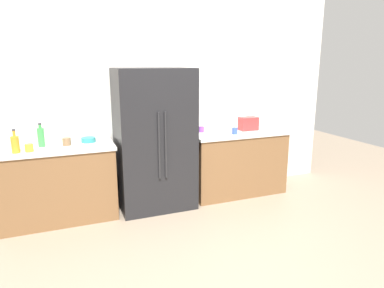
# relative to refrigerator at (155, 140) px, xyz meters

# --- Properties ---
(ground_plane) EXTENTS (10.80, 10.80, 0.00)m
(ground_plane) POSITION_rel_refrigerator_xyz_m (0.12, -1.59, -0.88)
(ground_plane) COLOR gray
(kitchen_back_panel) EXTENTS (5.40, 0.10, 3.02)m
(kitchen_back_panel) POSITION_rel_refrigerator_xyz_m (0.12, 0.40, 0.63)
(kitchen_back_panel) COLOR silver
(kitchen_back_panel) RESTS_ON ground_plane
(counter_left) EXTENTS (1.33, 0.63, 0.90)m
(counter_left) POSITION_rel_refrigerator_xyz_m (-1.18, 0.04, -0.43)
(counter_left) COLOR brown
(counter_left) RESTS_ON ground_plane
(counter_right) EXTENTS (1.36, 0.63, 0.90)m
(counter_right) POSITION_rel_refrigerator_xyz_m (1.20, 0.04, -0.43)
(counter_right) COLOR brown
(counter_right) RESTS_ON ground_plane
(refrigerator) EXTENTS (0.94, 0.68, 1.77)m
(refrigerator) POSITION_rel_refrigerator_xyz_m (0.00, 0.00, 0.00)
(refrigerator) COLOR black
(refrigerator) RESTS_ON ground_plane
(toaster) EXTENTS (0.26, 0.16, 0.19)m
(toaster) POSITION_rel_refrigerator_xyz_m (1.39, 0.06, 0.10)
(toaster) COLOR red
(toaster) RESTS_ON counter_right
(bottle_a) EXTENTS (0.08, 0.08, 0.26)m
(bottle_a) POSITION_rel_refrigerator_xyz_m (-1.55, -0.13, 0.11)
(bottle_a) COLOR orange
(bottle_a) RESTS_ON counter_left
(bottle_b) EXTENTS (0.08, 0.08, 0.27)m
(bottle_b) POSITION_rel_refrigerator_xyz_m (-1.31, 0.08, 0.13)
(bottle_b) COLOR green
(bottle_b) RESTS_ON counter_left
(cup_a) EXTENTS (0.09, 0.09, 0.08)m
(cup_a) POSITION_rel_refrigerator_xyz_m (-1.43, -0.12, 0.05)
(cup_a) COLOR yellow
(cup_a) RESTS_ON counter_left
(cup_b) EXTENTS (0.08, 0.08, 0.08)m
(cup_b) POSITION_rel_refrigerator_xyz_m (0.72, 0.18, 0.05)
(cup_b) COLOR purple
(cup_b) RESTS_ON counter_right
(cup_c) EXTENTS (0.10, 0.10, 0.09)m
(cup_c) POSITION_rel_refrigerator_xyz_m (-1.04, 0.04, 0.06)
(cup_c) COLOR brown
(cup_c) RESTS_ON counter_left
(cup_d) EXTENTS (0.08, 0.08, 0.09)m
(cup_d) POSITION_rel_refrigerator_xyz_m (1.08, -0.11, 0.06)
(cup_d) COLOR blue
(cup_d) RESTS_ON counter_right
(bowl_a) EXTENTS (0.17, 0.17, 0.06)m
(bowl_a) POSITION_rel_refrigerator_xyz_m (-0.79, 0.12, 0.04)
(bowl_a) COLOR teal
(bowl_a) RESTS_ON counter_left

